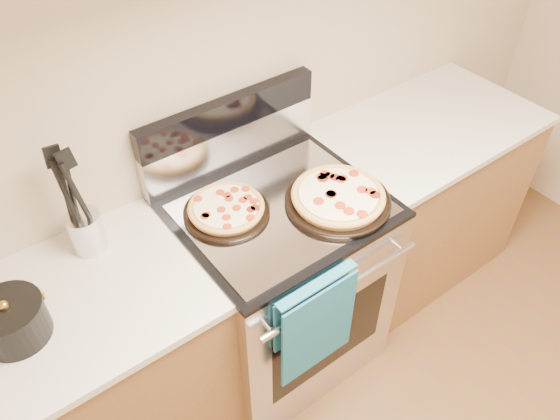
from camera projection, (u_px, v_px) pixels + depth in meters
wall_back at (219, 62)px, 1.94m from camera, size 4.00×0.00×4.00m
range_body at (278, 285)px, 2.35m from camera, size 0.76×0.68×0.90m
oven_window at (329, 338)px, 2.15m from camera, size 0.56×0.01×0.40m
cooktop at (278, 207)px, 2.03m from camera, size 0.76×0.68×0.02m
backsplash_lower at (231, 145)px, 2.14m from camera, size 0.76×0.06×0.18m
backsplash_upper at (228, 113)px, 2.04m from camera, size 0.76×0.06×0.12m
oven_handle at (343, 289)px, 1.89m from camera, size 0.70×0.03×0.03m
dish_towel at (315, 323)px, 1.90m from camera, size 0.32×0.05×0.42m
foil_sheet at (283, 209)px, 2.00m from camera, size 0.70×0.55×0.01m
cabinet_left at (80, 395)px, 1.98m from camera, size 1.00×0.62×0.88m
countertop_left at (42, 322)px, 1.67m from camera, size 1.02×0.64×0.03m
cabinet_right at (414, 201)px, 2.76m from camera, size 1.00×0.62×0.88m
countertop_right at (431, 126)px, 2.45m from camera, size 1.02×0.64×0.03m
pepperoni_pizza_back at (226, 209)px, 1.97m from camera, size 0.32×0.32×0.04m
pepperoni_pizza_front at (338, 198)px, 2.01m from camera, size 0.49×0.49×0.05m
utensil_crock at (87, 232)px, 1.83m from camera, size 0.12×0.12×0.15m
saucepan at (13, 322)px, 1.58m from camera, size 0.26×0.26×0.12m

